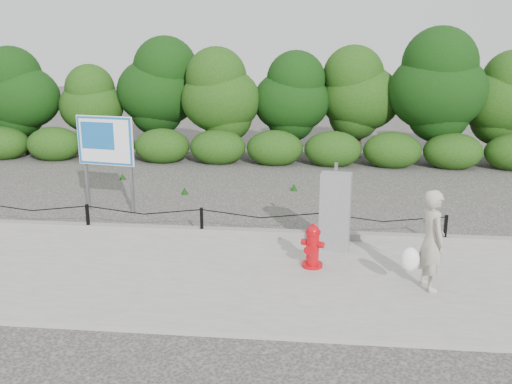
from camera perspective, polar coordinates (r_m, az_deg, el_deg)
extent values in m
plane|color=#2D2B28|center=(11.62, -5.68, -4.87)|extent=(90.00, 90.00, 0.00)
cube|color=gray|center=(9.79, -8.03, -8.58)|extent=(14.00, 4.00, 0.08)
cube|color=slate|center=(11.62, -5.65, -4.10)|extent=(14.00, 0.22, 0.14)
cube|color=black|center=(12.24, -17.29, -2.59)|extent=(0.06, 0.06, 0.60)
cube|color=black|center=(11.50, -5.73, -3.09)|extent=(0.06, 0.06, 0.60)
cube|color=black|center=(11.27, 6.84, -3.49)|extent=(0.06, 0.06, 0.60)
cube|color=black|center=(11.60, 19.30, -3.72)|extent=(0.06, 0.06, 0.60)
cylinder|color=black|center=(12.72, -22.56, -1.39)|extent=(2.50, 0.02, 0.02)
cylinder|color=black|center=(11.74, -11.75, -1.83)|extent=(2.50, 0.02, 0.02)
cylinder|color=black|center=(11.25, 0.49, -2.25)|extent=(2.50, 0.02, 0.02)
cylinder|color=black|center=(11.30, 13.22, -2.57)|extent=(2.50, 0.02, 0.02)
cylinder|color=black|center=(22.29, -23.15, 6.14)|extent=(0.18, 0.18, 1.95)
ellipsoid|color=#164610|center=(22.16, -23.51, 9.61)|extent=(2.88, 2.49, 3.11)
cylinder|color=black|center=(21.59, -16.75, 6.03)|extent=(0.18, 0.18, 1.63)
ellipsoid|color=#164610|center=(21.45, -16.98, 9.04)|extent=(2.41, 2.09, 2.61)
cylinder|color=black|center=(21.11, -10.06, 6.91)|extent=(0.18, 0.18, 2.12)
ellipsoid|color=#164610|center=(20.96, -10.24, 10.94)|extent=(3.14, 2.72, 3.40)
cylinder|color=black|center=(19.80, -3.66, 6.32)|extent=(0.18, 0.18, 1.94)
ellipsoid|color=#164610|center=(19.64, -3.72, 10.23)|extent=(2.87, 2.48, 3.10)
cylinder|color=black|center=(19.94, 3.68, 6.29)|extent=(0.18, 0.18, 1.88)
ellipsoid|color=#164610|center=(19.79, 3.75, 10.05)|extent=(2.78, 2.40, 3.00)
cylinder|color=black|center=(20.39, 10.81, 6.38)|extent=(0.18, 0.18, 1.96)
ellipsoid|color=#164610|center=(20.24, 11.00, 10.23)|extent=(2.91, 2.51, 3.14)
cylinder|color=black|center=(19.96, 18.22, 6.14)|extent=(0.18, 0.18, 2.26)
ellipsoid|color=#164610|center=(19.80, 18.60, 10.67)|extent=(3.35, 2.89, 3.62)
cylinder|color=black|center=(20.97, 24.13, 5.46)|extent=(0.18, 0.18, 1.89)
ellipsoid|color=#164610|center=(20.82, 24.52, 9.05)|extent=(2.79, 2.42, 3.02)
cylinder|color=#BA070E|center=(9.97, 5.93, -7.62)|extent=(0.50, 0.50, 0.06)
cylinder|color=#BA070E|center=(9.85, 5.98, -5.92)|extent=(0.30, 0.30, 0.57)
cylinder|color=#BA070E|center=(9.75, 6.03, -4.24)|extent=(0.36, 0.36, 0.05)
ellipsoid|color=#BA070E|center=(9.74, 6.03, -4.07)|extent=(0.32, 0.32, 0.18)
cylinder|color=#BA070E|center=(9.71, 6.05, -3.51)|extent=(0.08, 0.08, 0.05)
cylinder|color=#BA070E|center=(9.88, 5.14, -5.26)|extent=(0.14, 0.15, 0.12)
cylinder|color=#BA070E|center=(9.77, 6.85, -5.55)|extent=(0.14, 0.15, 0.12)
cylinder|color=#BA070E|center=(9.70, 5.60, -6.06)|extent=(0.19, 0.18, 0.16)
cylinder|color=slate|center=(9.74, 5.78, -6.49)|extent=(0.01, 0.06, 0.12)
imported|color=#A49D8D|center=(9.23, 18.02, -4.83)|extent=(0.55, 0.69, 1.68)
ellipsoid|color=white|center=(9.12, 15.90, -6.82)|extent=(0.30, 0.23, 0.40)
cube|color=gray|center=(10.65, 8.32, -2.03)|extent=(0.63, 0.42, 1.53)
cube|color=slate|center=(10.83, 8.30, -1.31)|extent=(0.07, 0.07, 1.69)
cube|color=slate|center=(13.98, -17.49, 2.93)|extent=(0.08, 0.08, 2.37)
cube|color=slate|center=(13.33, -13.04, 2.68)|extent=(0.08, 0.08, 2.37)
cube|color=white|center=(13.50, -15.60, 5.22)|extent=(1.46, 0.32, 1.18)
cube|color=#165CA4|center=(13.47, -15.66, 5.20)|extent=(1.43, 0.27, 1.15)
cube|color=#165CA4|center=(13.54, -16.35, 5.71)|extent=(0.87, 0.17, 0.65)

